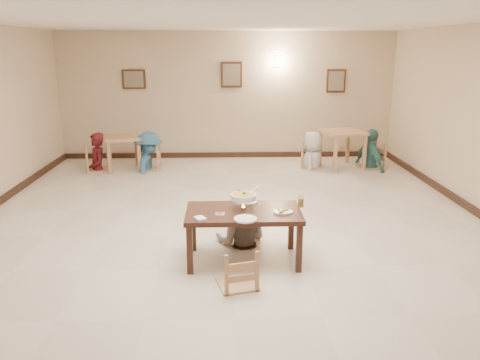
{
  "coord_description": "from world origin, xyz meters",
  "views": [
    {
      "loc": [
        -0.09,
        -6.34,
        2.6
      ],
      "look_at": [
        0.12,
        -0.35,
        0.91
      ],
      "focal_mm": 35.0,
      "sensor_mm": 36.0,
      "label": 1
    }
  ],
  "objects_px": {
    "bg_diner_b": "(148,132)",
    "bg_chair_rr": "(371,144)",
    "bg_table_left": "(123,142)",
    "main_diner": "(241,190)",
    "bg_chair_rl": "(313,145)",
    "chair_near": "(237,249)",
    "bg_chair_ll": "(96,148)",
    "drink_glass": "(301,202)",
    "bg_chair_lr": "(149,148)",
    "chair_far": "(243,208)",
    "bg_table_right": "(343,137)",
    "main_table": "(243,217)",
    "bg_diner_a": "(95,133)",
    "bg_diner_d": "(373,129)",
    "curry_warmer": "(243,197)",
    "bg_diner_c": "(313,132)"
  },
  "relations": [
    {
      "from": "chair_near",
      "to": "bg_chair_rl",
      "type": "distance_m",
      "value": 5.76
    },
    {
      "from": "chair_near",
      "to": "bg_chair_rl",
      "type": "xyz_separation_m",
      "value": [
        1.86,
        5.45,
        0.06
      ]
    },
    {
      "from": "bg_table_right",
      "to": "bg_diner_b",
      "type": "relative_size",
      "value": 0.6
    },
    {
      "from": "main_diner",
      "to": "bg_chair_ll",
      "type": "xyz_separation_m",
      "value": [
        -3.03,
        4.11,
        -0.26
      ]
    },
    {
      "from": "bg_chair_ll",
      "to": "bg_diner_c",
      "type": "distance_m",
      "value": 4.8
    },
    {
      "from": "bg_table_left",
      "to": "bg_chair_rl",
      "type": "bearing_deg",
      "value": 0.89
    },
    {
      "from": "chair_far",
      "to": "drink_glass",
      "type": "xyz_separation_m",
      "value": [
        0.71,
        -0.53,
        0.25
      ]
    },
    {
      "from": "bg_chair_rl",
      "to": "bg_chair_lr",
      "type": "bearing_deg",
      "value": 105.21
    },
    {
      "from": "bg_diner_c",
      "to": "main_table",
      "type": "bearing_deg",
      "value": -0.76
    },
    {
      "from": "bg_chair_rl",
      "to": "bg_diner_b",
      "type": "relative_size",
      "value": 0.59
    },
    {
      "from": "bg_table_right",
      "to": "main_diner",
      "type": "bearing_deg",
      "value": -120.04
    },
    {
      "from": "chair_far",
      "to": "bg_diner_d",
      "type": "bearing_deg",
      "value": 59.6
    },
    {
      "from": "main_diner",
      "to": "bg_diner_c",
      "type": "bearing_deg",
      "value": -102.67
    },
    {
      "from": "bg_table_left",
      "to": "bg_chair_rr",
      "type": "distance_m",
      "value": 5.52
    },
    {
      "from": "main_table",
      "to": "bg_diner_d",
      "type": "bearing_deg",
      "value": 56.91
    },
    {
      "from": "curry_warmer",
      "to": "bg_chair_lr",
      "type": "height_order",
      "value": "bg_chair_lr"
    },
    {
      "from": "bg_chair_rl",
      "to": "curry_warmer",
      "type": "bearing_deg",
      "value": 173.03
    },
    {
      "from": "bg_diner_c",
      "to": "drink_glass",
      "type": "bearing_deg",
      "value": 6.97
    },
    {
      "from": "bg_chair_lr",
      "to": "bg_chair_rr",
      "type": "bearing_deg",
      "value": 88.8
    },
    {
      "from": "bg_chair_lr",
      "to": "bg_chair_rl",
      "type": "xyz_separation_m",
      "value": [
        3.65,
        0.12,
        0.01
      ]
    },
    {
      "from": "bg_diner_a",
      "to": "main_diner",
      "type": "bearing_deg",
      "value": 9.39
    },
    {
      "from": "chair_far",
      "to": "drink_glass",
      "type": "height_order",
      "value": "chair_far"
    },
    {
      "from": "curry_warmer",
      "to": "main_table",
      "type": "bearing_deg",
      "value": -91.34
    },
    {
      "from": "bg_chair_lr",
      "to": "bg_diner_c",
      "type": "relative_size",
      "value": 0.61
    },
    {
      "from": "bg_chair_rl",
      "to": "bg_diner_d",
      "type": "relative_size",
      "value": 0.57
    },
    {
      "from": "bg_chair_lr",
      "to": "bg_chair_rr",
      "type": "distance_m",
      "value": 4.94
    },
    {
      "from": "chair_far",
      "to": "bg_chair_ll",
      "type": "height_order",
      "value": "bg_chair_ll"
    },
    {
      "from": "drink_glass",
      "to": "bg_chair_lr",
      "type": "relative_size",
      "value": 0.15
    },
    {
      "from": "bg_diner_a",
      "to": "bg_table_left",
      "type": "bearing_deg",
      "value": 68.63
    },
    {
      "from": "chair_near",
      "to": "bg_chair_rl",
      "type": "bearing_deg",
      "value": -123.08
    },
    {
      "from": "main_diner",
      "to": "bg_diner_c",
      "type": "height_order",
      "value": "bg_diner_c"
    },
    {
      "from": "bg_chair_rl",
      "to": "bg_diner_d",
      "type": "distance_m",
      "value": 1.36
    },
    {
      "from": "chair_far",
      "to": "bg_table_right",
      "type": "relative_size",
      "value": 0.93
    },
    {
      "from": "bg_chair_rr",
      "to": "chair_far",
      "type": "bearing_deg",
      "value": -51.33
    },
    {
      "from": "bg_table_left",
      "to": "bg_diner_b",
      "type": "bearing_deg",
      "value": -5.7
    },
    {
      "from": "bg_diner_d",
      "to": "bg_diner_c",
      "type": "bearing_deg",
      "value": 68.27
    },
    {
      "from": "main_table",
      "to": "chair_far",
      "type": "height_order",
      "value": "chair_far"
    },
    {
      "from": "chair_near",
      "to": "drink_glass",
      "type": "relative_size",
      "value": 6.17
    },
    {
      "from": "bg_table_left",
      "to": "bg_chair_ll",
      "type": "bearing_deg",
      "value": -174.38
    },
    {
      "from": "drink_glass",
      "to": "bg_chair_rl",
      "type": "xyz_separation_m",
      "value": [
        1.03,
        4.67,
        -0.23
      ]
    },
    {
      "from": "bg_diner_b",
      "to": "bg_chair_rr",
      "type": "bearing_deg",
      "value": -87.49
    },
    {
      "from": "bg_diner_b",
      "to": "bg_diner_d",
      "type": "distance_m",
      "value": 4.94
    },
    {
      "from": "curry_warmer",
      "to": "bg_table_left",
      "type": "height_order",
      "value": "curry_warmer"
    },
    {
      "from": "chair_near",
      "to": "bg_chair_ll",
      "type": "xyz_separation_m",
      "value": [
        -2.93,
        5.33,
        0.06
      ]
    },
    {
      "from": "chair_near",
      "to": "bg_diner_d",
      "type": "bearing_deg",
      "value": -134.8
    },
    {
      "from": "bg_chair_rl",
      "to": "bg_diner_a",
      "type": "distance_m",
      "value": 4.8
    },
    {
      "from": "bg_table_left",
      "to": "bg_chair_lr",
      "type": "xyz_separation_m",
      "value": [
        0.57,
        -0.06,
        -0.12
      ]
    },
    {
      "from": "main_diner",
      "to": "bg_chair_rl",
      "type": "relative_size",
      "value": 1.53
    },
    {
      "from": "curry_warmer",
      "to": "drink_glass",
      "type": "xyz_separation_m",
      "value": [
        0.73,
        0.09,
        -0.1
      ]
    },
    {
      "from": "bg_diner_b",
      "to": "bg_diner_d",
      "type": "bearing_deg",
      "value": -87.49
    }
  ]
}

